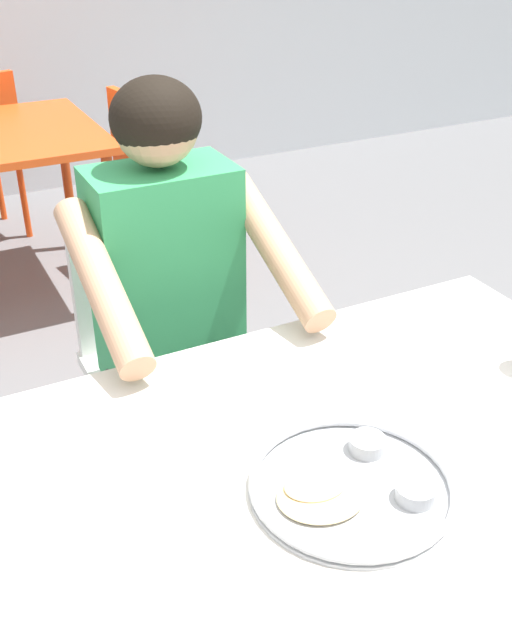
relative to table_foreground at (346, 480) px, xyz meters
The scene contains 5 objects.
table_foreground is the anchor object (origin of this frame).
thali_tray 0.13m from the table_foreground, 119.93° to the right, with size 0.34×0.34×0.03m.
chair_foreground 0.88m from the table_foreground, 93.74° to the left, with size 0.38×0.44×0.84m.
diner_foreground 0.65m from the table_foreground, 95.07° to the left, with size 0.49×0.55×1.25m.
chair_red_right 2.34m from the table_foreground, 77.62° to the left, with size 0.50×0.48×0.84m.
Camera 1 is at (-0.53, -0.89, 1.60)m, focal length 42.37 mm.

